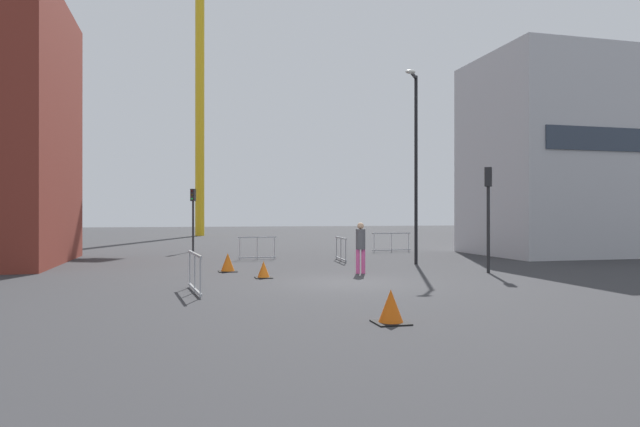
{
  "coord_description": "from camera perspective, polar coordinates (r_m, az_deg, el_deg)",
  "views": [
    {
      "loc": [
        -5.08,
        -16.58,
        2.13
      ],
      "look_at": [
        0.0,
        3.75,
        2.16
      ],
      "focal_mm": 31.18,
      "sensor_mm": 36.0,
      "label": 1
    }
  ],
  "objects": [
    {
      "name": "ground",
      "position": [
        17.47,
        3.01,
        -7.08
      ],
      "size": [
        160.0,
        160.0,
        0.0
      ],
      "primitive_type": "plane",
      "color": "#333335"
    },
    {
      "name": "office_block",
      "position": [
        32.85,
        24.83,
        5.24
      ],
      "size": [
        10.66,
        7.12,
        10.35
      ],
      "color": "#B7B7BC",
      "rests_on": "ground"
    },
    {
      "name": "construction_crane",
      "position": [
        58.68,
        -12.49,
        15.71
      ],
      "size": [
        15.09,
        8.26,
        28.36
      ],
      "color": "gold",
      "rests_on": "ground"
    },
    {
      "name": "streetlamp_tall",
      "position": [
        23.96,
        9.76,
        5.9
      ],
      "size": [
        0.98,
        1.19,
        8.03
      ],
      "color": "black",
      "rests_on": "ground"
    },
    {
      "name": "traffic_light_far",
      "position": [
        21.08,
        16.89,
        1.17
      ],
      "size": [
        0.36,
        0.38,
        3.84
      ],
      "color": "#232326",
      "rests_on": "ground"
    },
    {
      "name": "traffic_light_crosswalk",
      "position": [
        32.49,
        -12.9,
        0.45
      ],
      "size": [
        0.33,
        0.39,
        3.58
      ],
      "color": "#2D2D30",
      "rests_on": "ground"
    },
    {
      "name": "pedestrian_walking",
      "position": [
        19.98,
        4.18,
        -3.11
      ],
      "size": [
        0.34,
        0.34,
        1.83
      ],
      "color": "#D14C8C",
      "rests_on": "ground"
    },
    {
      "name": "safety_barrier_mid_span",
      "position": [
        31.82,
        7.34,
        -2.9
      ],
      "size": [
        2.34,
        0.13,
        1.08
      ],
      "color": "#B2B5BA",
      "rests_on": "ground"
    },
    {
      "name": "safety_barrier_right_run",
      "position": [
        25.32,
        2.16,
        -3.62
      ],
      "size": [
        0.26,
        2.36,
        1.08
      ],
      "color": "gray",
      "rests_on": "ground"
    },
    {
      "name": "safety_barrier_left_run",
      "position": [
        15.5,
        -12.74,
        -5.87
      ],
      "size": [
        0.31,
        2.47,
        1.08
      ],
      "color": "#9EA0A5",
      "rests_on": "ground"
    },
    {
      "name": "safety_barrier_front",
      "position": [
        26.29,
        -6.46,
        -3.5
      ],
      "size": [
        1.82,
        0.11,
        1.08
      ],
      "color": "#B2B5BA",
      "rests_on": "ground"
    },
    {
      "name": "traffic_cone_on_verge",
      "position": [
        20.92,
        -9.45,
        -5.03
      ],
      "size": [
        0.68,
        0.68,
        0.69
      ],
      "color": "black",
      "rests_on": "ground"
    },
    {
      "name": "traffic_cone_orange",
      "position": [
        11.05,
        7.28,
        -9.54
      ],
      "size": [
        0.66,
        0.66,
        0.66
      ],
      "color": "black",
      "rests_on": "ground"
    },
    {
      "name": "traffic_cone_by_barrier",
      "position": [
        18.7,
        -5.81,
        -5.82
      ],
      "size": [
        0.56,
        0.56,
        0.56
      ],
      "color": "black",
      "rests_on": "ground"
    }
  ]
}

